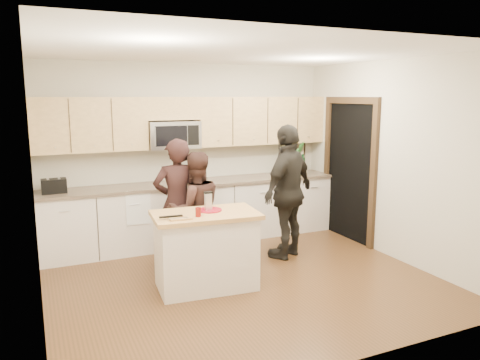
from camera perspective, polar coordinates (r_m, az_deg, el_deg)
name	(u,v)px	position (r m, az deg, el deg)	size (l,w,h in m)	color
floor	(242,280)	(5.84, 0.31, -12.09)	(4.50, 4.50, 0.00)	#54331D
room_shell	(243,139)	(5.42, 0.32, 5.08)	(4.52, 4.02, 2.71)	#BAB49E
back_cabinetry	(197,212)	(7.19, -5.32, -3.87)	(4.50, 0.66, 0.94)	silver
upper_cabinetry	(194,121)	(7.13, -5.64, 7.18)	(4.50, 0.33, 0.75)	tan
microwave	(173,135)	(7.00, -8.18, 5.49)	(0.76, 0.41, 0.40)	silver
doorway	(349,165)	(7.41, 13.20, 1.75)	(0.06, 1.25, 2.20)	black
framed_picture	(297,151)	(8.13, 7.02, 3.54)	(0.30, 0.03, 0.38)	black
dish_towel	(136,199)	(6.69, -12.55, -2.23)	(0.34, 0.60, 0.48)	white
island	(206,250)	(5.50, -4.17, -8.51)	(1.26, 0.80, 0.90)	silver
red_plate	(210,210)	(5.46, -3.73, -3.67)	(0.29, 0.29, 0.02)	maroon
box_grater	(208,200)	(5.42, -3.90, -2.50)	(0.09, 0.06, 0.21)	silver
drink_glass	(198,212)	(5.19, -5.12, -3.92)	(0.06, 0.06, 0.10)	maroon
cutting_board	(180,218)	(5.13, -7.30, -4.62)	(0.24, 0.17, 0.02)	tan
tongs	(171,216)	(5.14, -8.43, -4.41)	(0.26, 0.03, 0.02)	black
knife	(178,218)	(5.08, -7.52, -4.62)	(0.22, 0.02, 0.01)	silver
toaster	(54,186)	(6.69, -21.74, -0.68)	(0.32, 0.19, 0.19)	black
bottle_cluster	(293,163)	(7.78, 6.51, 2.02)	(0.51, 0.34, 0.42)	black
orchid	(297,157)	(7.83, 6.96, 2.77)	(0.30, 0.24, 0.54)	#357A30
woman_left	(177,203)	(6.13, -7.66, -2.81)	(0.61, 0.40, 1.68)	black
woman_center	(196,210)	(6.07, -5.44, -3.70)	(0.74, 0.58, 1.52)	#311D18
woman_right	(288,192)	(6.44, 5.92, -1.43)	(1.08, 0.45, 1.84)	black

